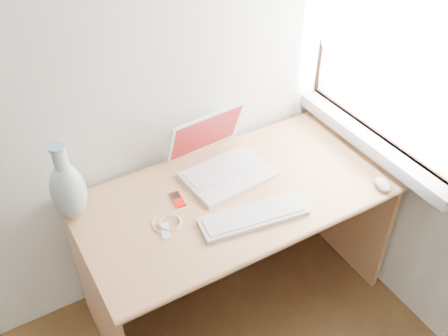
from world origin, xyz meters
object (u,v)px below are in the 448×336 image
desk (227,214)px  external_keyboard (254,216)px  laptop (222,160)px  vase (68,190)px

desk → external_keyboard: bearing=-95.4°
desk → external_keyboard: size_ratio=2.99×
laptop → vase: 0.67m
laptop → vase: vase is taller
laptop → vase: size_ratio=1.12×
desk → vase: 0.74m
laptop → external_keyboard: laptop is taller
external_keyboard → vase: bearing=157.4°
external_keyboard → vase: (-0.62, 0.37, 0.13)m
external_keyboard → vase: 0.73m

